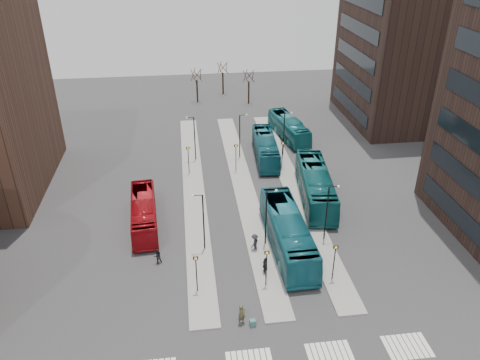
{
  "coord_description": "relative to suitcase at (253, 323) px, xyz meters",
  "views": [
    {
      "loc": [
        -4.67,
        -19.14,
        27.84
      ],
      "look_at": [
        0.66,
        22.54,
        5.0
      ],
      "focal_mm": 35.0,
      "sensor_mm": 36.0,
      "label": 1
    }
  ],
  "objects": [
    {
      "name": "island_left",
      "position": [
        -3.75,
        22.46,
        -0.22
      ],
      "size": [
        2.5,
        45.0,
        0.15
      ],
      "primitive_type": "cube",
      "color": "gray",
      "rests_on": "ground"
    },
    {
      "name": "island_mid",
      "position": [
        2.25,
        22.46,
        -0.22
      ],
      "size": [
        2.5,
        45.0,
        0.15
      ],
      "primitive_type": "cube",
      "color": "gray",
      "rests_on": "ground"
    },
    {
      "name": "island_right",
      "position": [
        8.25,
        22.46,
        -0.22
      ],
      "size": [
        2.5,
        45.0,
        0.15
      ],
      "primitive_type": "cube",
      "color": "gray",
      "rests_on": "ground"
    },
    {
      "name": "suitcase",
      "position": [
        0.0,
        0.0,
        0.0
      ],
      "size": [
        0.53,
        0.45,
        0.59
      ],
      "primitive_type": "cube",
      "rotation": [
        0.0,
        0.0,
        0.19
      ],
      "color": "navy",
      "rests_on": "ground"
    },
    {
      "name": "red_bus",
      "position": [
        -9.18,
        15.6,
        1.19
      ],
      "size": [
        3.25,
        10.8,
        2.97
      ],
      "primitive_type": "imported",
      "rotation": [
        0.0,
        0.0,
        0.07
      ],
      "color": "#9B0B13",
      "rests_on": "ground"
    },
    {
      "name": "teal_bus_a",
      "position": [
        4.86,
        9.67,
        1.55
      ],
      "size": [
        3.28,
        13.3,
        3.69
      ],
      "primitive_type": "imported",
      "rotation": [
        0.0,
        0.0,
        0.01
      ],
      "color": "#165E6E",
      "rests_on": "ground"
    },
    {
      "name": "teal_bus_b",
      "position": [
        6.26,
        29.82,
        1.29
      ],
      "size": [
        3.38,
        11.51,
        3.16
      ],
      "primitive_type": "imported",
      "rotation": [
        0.0,
        0.0,
        -0.06
      ],
      "color": "#145664",
      "rests_on": "ground"
    },
    {
      "name": "teal_bus_c",
      "position": [
        10.03,
        18.4,
        1.55
      ],
      "size": [
        4.67,
        13.51,
        3.69
      ],
      "primitive_type": "imported",
      "rotation": [
        0.0,
        0.0,
        -0.12
      ],
      "color": "#12585C",
      "rests_on": "ground"
    },
    {
      "name": "teal_bus_d",
      "position": [
        10.96,
        36.48,
        1.26
      ],
      "size": [
        4.43,
        11.4,
        3.1
      ],
      "primitive_type": "imported",
      "rotation": [
        0.0,
        0.0,
        0.17
      ],
      "color": "#15666C",
      "rests_on": "ground"
    },
    {
      "name": "traveller",
      "position": [
        -0.83,
        0.36,
        0.65
      ],
      "size": [
        0.82,
        0.72,
        1.89
      ],
      "primitive_type": "imported",
      "rotation": [
        0.0,
        0.0,
        0.48
      ],
      "color": "#48442B",
      "rests_on": "ground"
    },
    {
      "name": "commuter_a",
      "position": [
        -7.63,
        8.95,
        0.48
      ],
      "size": [
        0.89,
        0.78,
        1.54
      ],
      "primitive_type": "imported",
      "rotation": [
        0.0,
        0.0,
        3.43
      ],
      "color": "black",
      "rests_on": "ground"
    },
    {
      "name": "commuter_b",
      "position": [
        2.06,
        6.07,
        0.59
      ],
      "size": [
        0.59,
        1.09,
        1.77
      ],
      "primitive_type": "imported",
      "rotation": [
        0.0,
        0.0,
        1.72
      ],
      "color": "black",
      "rests_on": "ground"
    },
    {
      "name": "commuter_c",
      "position": [
        1.67,
        9.7,
        0.62
      ],
      "size": [
        1.24,
        1.35,
        1.82
      ],
      "primitive_type": "imported",
      "rotation": [
        0.0,
        0.0,
        4.08
      ],
      "color": "black",
      "rests_on": "ground"
    },
    {
      "name": "crosswalk_stripes",
      "position": [
        2.0,
        -3.54,
        -0.29
      ],
      "size": [
        22.35,
        2.4,
        0.01
      ],
      "color": "silver",
      "rests_on": "ground"
    },
    {
      "name": "tower_far",
      "position": [
        32.23,
        42.46,
        14.71
      ],
      "size": [
        20.12,
        20.0,
        30.0
      ],
      "color": "black",
      "rests_on": "ground"
    },
    {
      "name": "sign_poles",
      "position": [
        1.85,
        15.46,
        2.11
      ],
      "size": [
        12.45,
        22.12,
        3.65
      ],
      "color": "black",
      "rests_on": "ground"
    },
    {
      "name": "lamp_posts",
      "position": [
        2.89,
        20.46,
        3.29
      ],
      "size": [
        14.04,
        20.24,
        6.12
      ],
      "color": "black",
      "rests_on": "ground"
    },
    {
      "name": "bare_trees",
      "position": [
        2.92,
        55.13,
        2.43
      ],
      "size": [
        10.97,
        8.14,
        5.9
      ],
      "color": "black",
      "rests_on": "ground"
    }
  ]
}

